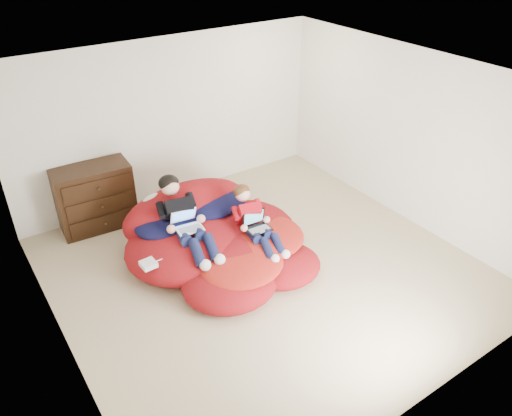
{
  "coord_description": "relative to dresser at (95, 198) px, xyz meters",
  "views": [
    {
      "loc": [
        -2.97,
        -4.18,
        4.08
      ],
      "look_at": [
        0.13,
        0.38,
        0.7
      ],
      "focal_mm": 35.0,
      "sensor_mm": 36.0,
      "label": 1
    }
  ],
  "objects": [
    {
      "name": "power_adapter",
      "position": [
        0.02,
        -1.8,
        -0.06
      ],
      "size": [
        0.18,
        0.18,
        0.06
      ],
      "primitive_type": "cube",
      "rotation": [
        0.0,
        0.0,
        0.05
      ],
      "color": "white",
      "rests_on": "beanbag_pile"
    },
    {
      "name": "beanbag_pile",
      "position": [
        1.06,
        -1.6,
        -0.22
      ],
      "size": [
        2.38,
        2.33,
        0.9
      ],
      "color": "maroon",
      "rests_on": "ground"
    },
    {
      "name": "laptop_white",
      "position": [
        0.68,
        -1.56,
        0.16
      ],
      "size": [
        0.36,
        0.37,
        0.23
      ],
      "color": "white",
      "rests_on": "older_boy"
    },
    {
      "name": "laptop_black",
      "position": [
        1.46,
        -1.98,
        0.09
      ],
      "size": [
        0.33,
        0.27,
        0.23
      ],
      "color": "black",
      "rests_on": "younger_boy"
    },
    {
      "name": "dresser",
      "position": [
        0.0,
        0.0,
        0.0
      ],
      "size": [
        1.09,
        0.63,
        0.95
      ],
      "color": "black",
      "rests_on": "ground"
    },
    {
      "name": "older_boy",
      "position": [
        0.68,
        -1.46,
        0.22
      ],
      "size": [
        0.43,
        1.27,
        0.77
      ],
      "color": "black",
      "rests_on": "beanbag_pile"
    },
    {
      "name": "cream_pillow",
      "position": [
        0.58,
        -0.9,
        0.14
      ],
      "size": [
        0.48,
        0.3,
        0.3
      ],
      "primitive_type": "ellipsoid",
      "color": "silver",
      "rests_on": "beanbag_pile"
    },
    {
      "name": "younger_boy",
      "position": [
        1.46,
        -1.9,
        0.14
      ],
      "size": [
        0.37,
        1.03,
        0.67
      ],
      "color": "red",
      "rests_on": "beanbag_pile"
    },
    {
      "name": "room_shell",
      "position": [
        1.41,
        -2.22,
        -0.26
      ],
      "size": [
        5.1,
        5.1,
        2.77
      ],
      "color": "tan",
      "rests_on": "ground"
    }
  ]
}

